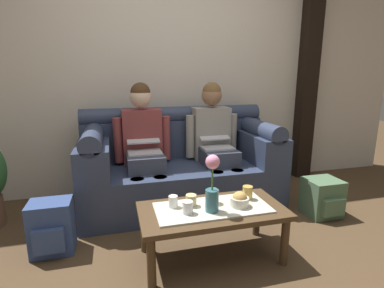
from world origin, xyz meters
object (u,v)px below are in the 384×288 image
(cup_far_center, at_px, (191,200))
(cup_far_right, at_px, (173,201))
(person_left, at_px, (143,142))
(snack_bowl, at_px, (240,200))
(flower_vase, at_px, (212,185))
(cup_near_right, at_px, (188,207))
(couch, at_px, (180,166))
(backpack_right, at_px, (322,198))
(cup_far_left, at_px, (212,196))
(backpack_left, at_px, (52,228))
(cup_near_left, at_px, (247,193))
(coffee_table, at_px, (212,215))
(person_right, at_px, (214,138))

(cup_far_center, height_order, cup_far_right, same)
(person_left, relative_size, snack_bowl, 9.50)
(person_left, height_order, flower_vase, person_left)
(cup_near_right, bearing_deg, couch, 79.98)
(person_left, distance_m, backpack_right, 1.78)
(couch, height_order, person_left, person_left)
(cup_far_left, height_order, backpack_left, cup_far_left)
(snack_bowl, relative_size, cup_far_right, 1.57)
(person_left, xyz_separation_m, cup_far_left, (0.38, -0.96, -0.21))
(snack_bowl, xyz_separation_m, cup_far_right, (-0.45, 0.10, -0.00))
(couch, xyz_separation_m, cup_near_right, (-0.19, -1.07, 0.06))
(couch, bearing_deg, cup_far_center, -98.13)
(cup_near_left, bearing_deg, coffee_table, -167.57)
(cup_near_right, bearing_deg, cup_far_right, 122.44)
(flower_vase, xyz_separation_m, snack_bowl, (0.21, 0.02, -0.14))
(couch, bearing_deg, snack_bowl, -79.90)
(coffee_table, bearing_deg, person_right, 70.39)
(backpack_left, bearing_deg, cup_far_left, -15.20)
(cup_far_right, bearing_deg, person_right, 56.60)
(person_right, bearing_deg, flower_vase, -109.76)
(flower_vase, xyz_separation_m, cup_far_left, (0.04, 0.12, -0.13))
(cup_near_left, distance_m, cup_far_left, 0.28)
(person_left, bearing_deg, person_right, 0.01)
(flower_vase, xyz_separation_m, backpack_left, (-1.09, 0.43, -0.38))
(cup_far_right, xyz_separation_m, backpack_right, (1.48, 0.30, -0.26))
(person_left, relative_size, cup_near_left, 12.44)
(person_left, xyz_separation_m, cup_far_center, (0.23, -0.96, -0.23))
(cup_far_center, xyz_separation_m, cup_far_right, (-0.13, 0.01, 0.00))
(cup_far_left, bearing_deg, cup_near_right, -152.10)
(cup_near_right, distance_m, cup_far_center, 0.12)
(cup_near_left, bearing_deg, flower_vase, -158.71)
(cup_far_center, bearing_deg, snack_bowl, -15.86)
(cup_far_left, bearing_deg, person_right, 70.23)
(person_left, xyz_separation_m, cup_near_left, (0.66, -0.95, -0.22))
(person_right, height_order, cup_far_left, person_right)
(person_right, relative_size, coffee_table, 1.20)
(person_left, bearing_deg, backpack_right, -22.41)
(cup_far_center, bearing_deg, cup_far_left, 2.04)
(coffee_table, height_order, cup_far_left, cup_far_left)
(cup_near_left, bearing_deg, backpack_right, 18.20)
(person_right, bearing_deg, couch, 179.69)
(person_left, bearing_deg, cup_near_right, -80.71)
(cup_near_left, height_order, cup_near_right, cup_near_left)
(couch, bearing_deg, person_left, -179.68)
(snack_bowl, height_order, cup_far_right, snack_bowl)
(cup_far_left, xyz_separation_m, cup_far_right, (-0.28, 0.01, -0.01))
(cup_near_right, xyz_separation_m, backpack_right, (1.41, 0.42, -0.26))
(backpack_right, bearing_deg, couch, 151.75)
(coffee_table, height_order, flower_vase, flower_vase)
(coffee_table, xyz_separation_m, flower_vase, (-0.02, -0.06, 0.25))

